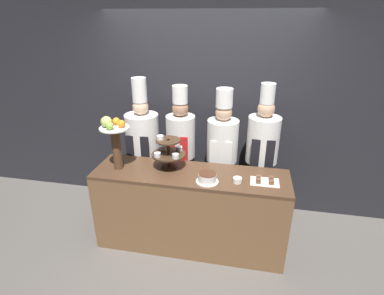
% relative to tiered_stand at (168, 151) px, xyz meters
% --- Properties ---
extents(ground_plane, '(14.00, 14.00, 0.00)m').
position_rel_tiered_stand_xyz_m(ground_plane, '(0.25, -0.37, -1.11)').
color(ground_plane, '#5B5651').
extents(wall_back, '(10.00, 0.06, 2.80)m').
position_rel_tiered_stand_xyz_m(wall_back, '(0.25, 0.87, 0.29)').
color(wall_back, '#232328').
rests_on(wall_back, ground_plane).
extents(buffet_counter, '(2.05, 0.57, 0.91)m').
position_rel_tiered_stand_xyz_m(buffet_counter, '(0.25, -0.08, -0.65)').
color(buffet_counter, brown).
rests_on(buffet_counter, ground_plane).
extents(tiered_stand, '(0.36, 0.36, 0.37)m').
position_rel_tiered_stand_xyz_m(tiered_stand, '(0.00, 0.00, 0.00)').
color(tiered_stand, '#3D2819').
rests_on(tiered_stand, buffet_counter).
extents(fruit_pedestal, '(0.31, 0.31, 0.58)m').
position_rel_tiered_stand_xyz_m(fruit_pedestal, '(-0.54, -0.12, 0.18)').
color(fruit_pedestal, brown).
rests_on(fruit_pedestal, buffet_counter).
extents(cake_round, '(0.22, 0.22, 0.10)m').
position_rel_tiered_stand_xyz_m(cake_round, '(0.45, -0.22, -0.15)').
color(cake_round, white).
rests_on(cake_round, buffet_counter).
extents(cup_white, '(0.09, 0.09, 0.05)m').
position_rel_tiered_stand_xyz_m(cup_white, '(0.75, -0.18, -0.17)').
color(cup_white, white).
rests_on(cup_white, buffet_counter).
extents(cake_square_tray, '(0.28, 0.18, 0.05)m').
position_rel_tiered_stand_xyz_m(cake_square_tray, '(1.01, -0.12, -0.18)').
color(cake_square_tray, white).
rests_on(cake_square_tray, buffet_counter).
extents(chef_left, '(0.41, 0.41, 1.78)m').
position_rel_tiered_stand_xyz_m(chef_left, '(-0.46, 0.48, -0.18)').
color(chef_left, '#28282D').
rests_on(chef_left, ground_plane).
extents(chef_center_left, '(0.35, 0.35, 1.71)m').
position_rel_tiered_stand_xyz_m(chef_center_left, '(0.02, 0.48, -0.16)').
color(chef_center_left, black).
rests_on(chef_center_left, ground_plane).
extents(chef_center_right, '(0.37, 0.37, 1.70)m').
position_rel_tiered_stand_xyz_m(chef_center_right, '(0.53, 0.48, -0.17)').
color(chef_center_right, '#38332D').
rests_on(chef_center_right, ground_plane).
extents(chef_right, '(0.37, 0.37, 1.77)m').
position_rel_tiered_stand_xyz_m(chef_right, '(0.99, 0.48, -0.14)').
color(chef_right, black).
rests_on(chef_right, ground_plane).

